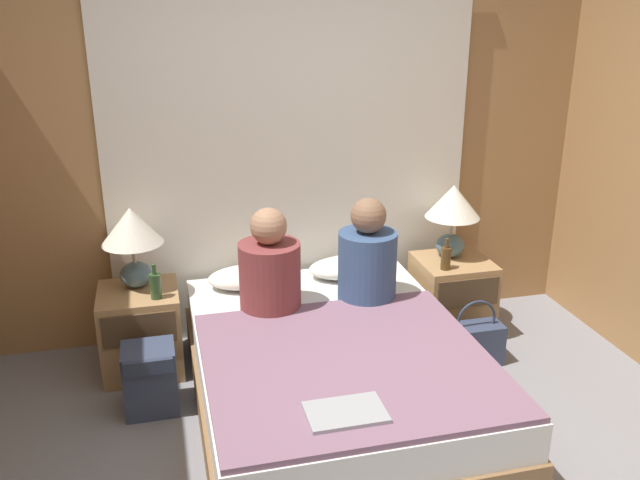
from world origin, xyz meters
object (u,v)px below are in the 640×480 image
handbag_on_floor (474,343)px  person_left_in_bed (270,270)px  pillow_left (251,277)px  pillow_right (350,267)px  lamp_right (453,209)px  lamp_left (132,234)px  beer_bottle_on_left_stand (156,285)px  nightstand_right (452,296)px  person_right_in_bed (367,259)px  backpack_on_floor (150,375)px  nightstand_left (141,330)px  beer_bottle_on_right_stand (446,258)px  bed (333,375)px  laptop_on_bed (346,412)px

handbag_on_floor → person_left_in_bed: bearing=172.8°
pillow_left → pillow_right: (0.64, 0.00, 0.00)m
lamp_right → lamp_left: bearing=180.0°
pillow_left → beer_bottle_on_left_stand: bearing=-159.6°
pillow_left → person_left_in_bed: bearing=-80.8°
nightstand_right → lamp_left: (-2.01, 0.08, 0.59)m
person_right_in_bed → backpack_on_floor: bearing=-171.8°
person_left_in_bed → handbag_on_floor: 1.36m
nightstand_left → beer_bottle_on_right_stand: 1.92m
backpack_on_floor → nightstand_right: bearing=13.0°
bed → handbag_on_floor: bed is taller
lamp_left → handbag_on_floor: bearing=-14.3°
lamp_right → person_right_in_bed: (-0.69, -0.35, -0.15)m
lamp_right → handbag_on_floor: (-0.03, -0.50, -0.71)m
beer_bottle_on_left_stand → laptop_on_bed: beer_bottle_on_left_stand is taller
person_right_in_bed → beer_bottle_on_right_stand: size_ratio=3.07×
pillow_right → person_right_in_bed: bearing=-90.5°
beer_bottle_on_left_stand → pillow_left: bearing=20.4°
bed → person_left_in_bed: person_left_in_bed is taller
lamp_left → person_left_in_bed: bearing=-25.1°
handbag_on_floor → nightstand_left: bearing=167.8°
lamp_right → pillow_left: size_ratio=0.91×
lamp_left → beer_bottle_on_left_stand: lamp_left is taller
pillow_right → person_right_in_bed: (-0.00, -0.36, 0.20)m
pillow_left → nightstand_left: bearing=-172.4°
nightstand_left → lamp_left: lamp_left is taller
pillow_left → pillow_right: size_ratio=1.00×
bed → person_left_in_bed: size_ratio=3.21×
lamp_left → laptop_on_bed: bearing=-59.8°
backpack_on_floor → bed: bearing=-13.9°
pillow_right → beer_bottle_on_right_stand: (0.57, -0.21, 0.09)m
nightstand_right → person_right_in_bed: size_ratio=0.82×
beer_bottle_on_left_stand → laptop_on_bed: bearing=-59.6°
nightstand_left → beer_bottle_on_right_stand: bearing=-3.7°
bed → pillow_right: (0.32, 0.79, 0.28)m
lamp_left → nightstand_left: bearing=-90.0°
nightstand_left → person_right_in_bed: 1.42m
nightstand_right → pillow_left: 1.35m
pillow_left → laptop_on_bed: (0.18, -1.50, -0.02)m
person_right_in_bed → beer_bottle_on_left_stand: size_ratio=3.01×
person_right_in_bed → laptop_on_bed: size_ratio=1.85×
pillow_right → backpack_on_floor: 1.42m
person_left_in_bed → beer_bottle_on_right_stand: size_ratio=3.00×
lamp_right → beer_bottle_on_left_stand: size_ratio=2.34×
person_right_in_bed → handbag_on_floor: (0.65, -0.16, -0.56)m
laptop_on_bed → nightstand_right: bearing=50.9°
nightstand_right → pillow_right: bearing=172.4°
nightstand_left → pillow_left: (0.68, 0.09, 0.24)m
bed → lamp_right: 1.41m
nightstand_left → bed: bearing=-34.6°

